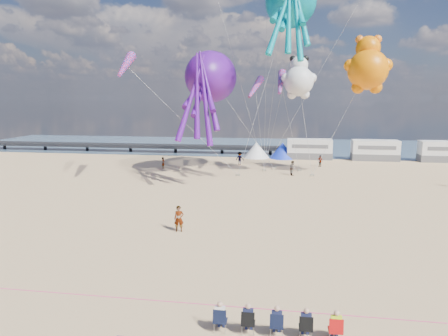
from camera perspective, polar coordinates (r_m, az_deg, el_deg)
ground at (r=23.11m, az=2.42°, el=-13.19°), size 120.00×120.00×0.00m
water at (r=76.70m, az=6.93°, el=3.10°), size 120.00×120.00×0.00m
pier at (r=72.27m, az=-16.17°, el=3.14°), size 60.00×3.00×0.50m
motorhome_0 at (r=61.71m, az=12.09°, el=2.68°), size 6.60×2.50×3.00m
motorhome_1 at (r=63.00m, az=20.75°, el=2.40°), size 6.60×2.50×3.00m
motorhome_2 at (r=65.66m, az=28.88°, el=2.08°), size 6.60×2.50×3.00m
tent_white at (r=61.78m, az=4.65°, el=2.59°), size 4.00×4.00×2.40m
tent_blue at (r=61.63m, az=8.36°, el=2.50°), size 4.00×4.00×2.40m
spectator_row at (r=16.57m, az=7.55°, el=-20.71°), size 6.10×0.90×1.30m
rope_line at (r=18.63m, az=0.64°, el=-19.13°), size 34.00×0.03×0.03m
standing_person at (r=27.77m, az=-6.45°, el=-7.22°), size 0.74×0.57×1.82m
beachgoer_2 at (r=54.86m, az=2.28°, el=1.39°), size 1.03×0.89×1.83m
beachgoer_3 at (r=55.05m, az=13.54°, el=0.99°), size 1.09×1.10×1.52m
beachgoer_5 at (r=52.65m, az=-8.67°, el=0.73°), size 0.59×1.42×1.48m
beachgoer_7 at (r=48.11m, az=9.77°, el=-0.01°), size 0.76×0.97×1.74m
sandbag_a at (r=47.21m, az=1.97°, el=-1.00°), size 0.50×0.35×0.22m
sandbag_b at (r=51.84m, az=7.18°, el=-0.09°), size 0.50×0.35×0.22m
sandbag_c at (r=48.05m, az=12.47°, el=-1.04°), size 0.50×0.35×0.22m
sandbag_d at (r=51.19m, az=10.73°, el=-0.31°), size 0.50×0.35×0.22m
sandbag_e at (r=50.59m, az=5.76°, el=-0.31°), size 0.50×0.35×0.22m
kite_octopus_teal at (r=47.26m, az=9.51°, el=22.40°), size 4.69×10.66×12.10m
kite_octopus_purple at (r=46.74m, az=-1.88°, el=12.86°), size 6.52×11.54×12.44m
kite_panda at (r=46.68m, az=10.63°, el=12.08°), size 4.24×4.01×5.73m
kite_teddy_orange at (r=47.92m, az=19.85°, el=13.06°), size 6.49×6.28×7.53m
windsock_left at (r=43.65m, az=-13.86°, el=14.10°), size 2.45×7.17×7.09m
windsock_mid at (r=47.74m, az=8.14°, el=12.01°), size 1.23×5.89×5.86m
windsock_right at (r=47.44m, az=4.49°, el=11.38°), size 2.03×4.64×4.56m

